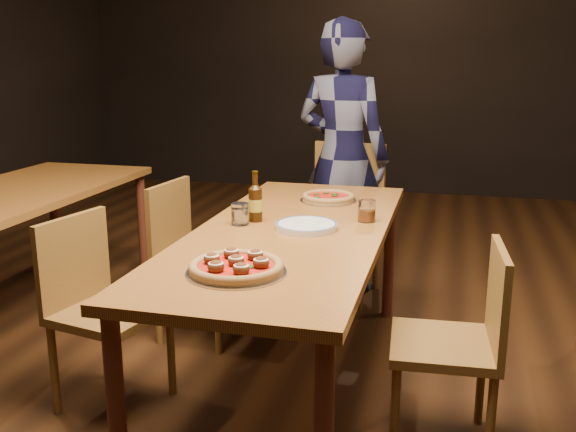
% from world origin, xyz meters
% --- Properties ---
extents(ground, '(9.00, 9.00, 0.00)m').
position_xyz_m(ground, '(0.00, 0.00, 0.00)').
color(ground, black).
extents(table_main, '(0.80, 2.00, 0.75)m').
position_xyz_m(table_main, '(0.00, 0.00, 0.68)').
color(table_main, brown).
rests_on(table_main, ground).
extents(table_left, '(0.80, 2.00, 0.75)m').
position_xyz_m(table_left, '(-1.70, 0.30, 0.68)').
color(table_left, brown).
rests_on(table_left, ground).
extents(chair_main_nw, '(0.48, 0.48, 0.86)m').
position_xyz_m(chair_main_nw, '(-0.70, -0.33, 0.43)').
color(chair_main_nw, brown).
rests_on(chair_main_nw, ground).
extents(chair_main_sw, '(0.45, 0.45, 0.87)m').
position_xyz_m(chair_main_sw, '(-0.59, 0.42, 0.44)').
color(chair_main_sw, brown).
rests_on(chair_main_sw, ground).
extents(chair_main_e, '(0.42, 0.42, 0.84)m').
position_xyz_m(chair_main_e, '(0.67, -0.28, 0.42)').
color(chair_main_e, brown).
rests_on(chair_main_e, ground).
extents(chair_end, '(0.52, 0.52, 0.99)m').
position_xyz_m(chair_end, '(-0.00, 1.20, 0.49)').
color(chair_end, brown).
rests_on(chair_end, ground).
extents(pizza_meatball, '(0.35, 0.35, 0.06)m').
position_xyz_m(pizza_meatball, '(-0.04, -0.61, 0.77)').
color(pizza_meatball, '#B7B7BF').
rests_on(pizza_meatball, table_main).
extents(pizza_margherita, '(0.29, 0.29, 0.04)m').
position_xyz_m(pizza_margherita, '(0.05, 0.58, 0.77)').
color(pizza_margherita, '#B7B7BF').
rests_on(pizza_margherita, table_main).
extents(plate_stack, '(0.27, 0.27, 0.03)m').
position_xyz_m(plate_stack, '(0.06, 0.02, 0.76)').
color(plate_stack, white).
rests_on(plate_stack, table_main).
extents(beer_bottle, '(0.06, 0.06, 0.22)m').
position_xyz_m(beer_bottle, '(-0.19, 0.09, 0.83)').
color(beer_bottle, black).
rests_on(beer_bottle, table_main).
extents(water_glass, '(0.08, 0.08, 0.10)m').
position_xyz_m(water_glass, '(-0.24, 0.02, 0.80)').
color(water_glass, white).
rests_on(water_glass, table_main).
extents(amber_glass, '(0.08, 0.08, 0.10)m').
position_xyz_m(amber_glass, '(0.30, 0.21, 0.80)').
color(amber_glass, '#934910').
rests_on(amber_glass, table_main).
extents(diner, '(0.71, 0.57, 1.70)m').
position_xyz_m(diner, '(-0.02, 1.39, 0.85)').
color(diner, black).
rests_on(diner, ground).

